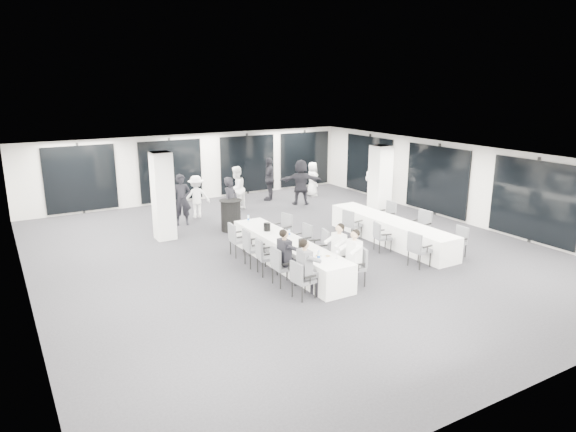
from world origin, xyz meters
name	(u,v)px	position (x,y,z in m)	size (l,w,h in m)	color
room	(297,196)	(0.89, 1.11, 1.39)	(14.04, 16.04, 2.84)	black
column_left	(163,196)	(-2.80, 3.20, 1.40)	(0.60, 0.60, 2.80)	silver
column_right	(380,186)	(4.20, 1.00, 1.40)	(0.60, 0.60, 2.80)	silver
banquet_table_main	(288,253)	(-0.69, -1.00, 0.38)	(0.90, 5.00, 0.75)	white
banquet_table_side	(390,231)	(3.16, -0.79, 0.38)	(0.90, 5.00, 0.75)	white
cocktail_table	(231,215)	(-0.59, 2.95, 0.54)	(0.76, 0.76, 1.06)	black
chair_main_left_near	(301,278)	(-1.52, -3.02, 0.52)	(0.50, 0.55, 0.92)	#4C4D53
chair_main_left_second	(281,264)	(-1.52, -2.08, 0.56)	(0.50, 0.56, 0.98)	#4C4D53
chair_main_left_mid	(264,254)	(-1.52, -1.21, 0.55)	(0.55, 0.59, 0.97)	#4C4D53
chair_main_left_fourth	(252,245)	(-1.53, -0.50, 0.59)	(0.58, 0.63, 1.04)	#4C4D53
chair_main_left_far	(237,237)	(-1.52, 0.49, 0.55)	(0.51, 0.57, 0.97)	#4C4D53
chair_main_right_near	(357,264)	(0.14, -3.00, 0.54)	(0.57, 0.60, 0.95)	#4C4D53
chair_main_right_second	(342,256)	(0.14, -2.37, 0.55)	(0.59, 0.62, 0.97)	#4C4D53
chair_main_right_mid	(321,245)	(0.15, -1.37, 0.56)	(0.59, 0.63, 0.99)	#4C4D53
chair_main_right_fourth	(304,238)	(0.14, -0.50, 0.54)	(0.49, 0.54, 0.94)	#4C4D53
chair_main_right_far	(284,228)	(0.15, 0.67, 0.56)	(0.58, 0.61, 0.98)	#4C4D53
chair_side_left_near	(418,247)	(2.32, -2.84, 0.56)	(0.53, 0.58, 0.98)	#4C4D53
chair_side_left_mid	(381,235)	(2.33, -1.30, 0.50)	(0.54, 0.57, 0.88)	#4C4D53
chair_side_left_far	(351,223)	(2.33, 0.14, 0.54)	(0.57, 0.60, 0.95)	#4C4D53
chair_side_right_near	(459,240)	(3.99, -2.78, 0.50)	(0.45, 0.50, 0.88)	#4C4D53
chair_side_right_mid	(422,225)	(4.00, -1.29, 0.58)	(0.58, 0.62, 1.02)	#4C4D53
chair_side_right_far	(388,214)	(4.00, 0.30, 0.57)	(0.52, 0.58, 0.99)	#4C4D53
seated_guest_a	(307,264)	(-1.36, -3.02, 0.81)	(0.50, 0.38, 1.44)	#5B5D63
seated_guest_b	(287,253)	(-1.36, -2.09, 0.81)	(0.50, 0.38, 1.44)	black
seated_guest_c	(352,254)	(-0.02, -2.98, 0.81)	(0.50, 0.38, 1.44)	white
seated_guest_d	(337,247)	(-0.02, -2.35, 0.81)	(0.50, 0.38, 1.44)	white
standing_guest_a	(231,199)	(-0.45, 3.28, 1.01)	(0.73, 0.59, 2.01)	black
standing_guest_b	(236,186)	(0.75, 5.40, 0.99)	(0.95, 0.58, 1.97)	white
standing_guest_c	(196,194)	(-0.97, 5.20, 0.89)	(1.15, 0.59, 1.78)	white
standing_guest_d	(269,176)	(2.72, 6.34, 1.03)	(1.22, 0.68, 2.07)	black
standing_guest_e	(312,177)	(4.75, 6.12, 0.85)	(0.82, 0.50, 1.69)	white
standing_guest_f	(301,179)	(3.46, 5.00, 1.06)	(1.94, 0.75, 2.11)	black
standing_guest_g	(182,196)	(-1.76, 4.48, 1.02)	(0.75, 0.60, 2.05)	black
standing_guest_h	(374,179)	(6.04, 3.49, 1.07)	(1.03, 0.63, 2.13)	white
ice_bucket_near	(303,244)	(-0.76, -1.88, 0.88)	(0.23, 0.23, 0.26)	black
ice_bucket_far	(267,227)	(-0.76, 0.06, 0.86)	(0.20, 0.20, 0.23)	black
water_bottle_a	(319,256)	(-0.86, -2.77, 0.86)	(0.07, 0.07, 0.23)	silver
water_bottle_b	(289,233)	(-0.49, -0.75, 0.85)	(0.06, 0.06, 0.20)	silver
water_bottle_c	(248,218)	(-0.78, 1.23, 0.85)	(0.06, 0.06, 0.20)	silver
plate_a	(318,256)	(-0.71, -2.52, 0.76)	(0.20, 0.20, 0.03)	white
plate_b	(328,256)	(-0.52, -2.66, 0.76)	(0.19, 0.19, 0.03)	white
plate_c	(303,244)	(-0.54, -1.55, 0.76)	(0.21, 0.21, 0.03)	white
wine_glass	(337,252)	(-0.42, -2.89, 0.91)	(0.08, 0.08, 0.21)	silver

